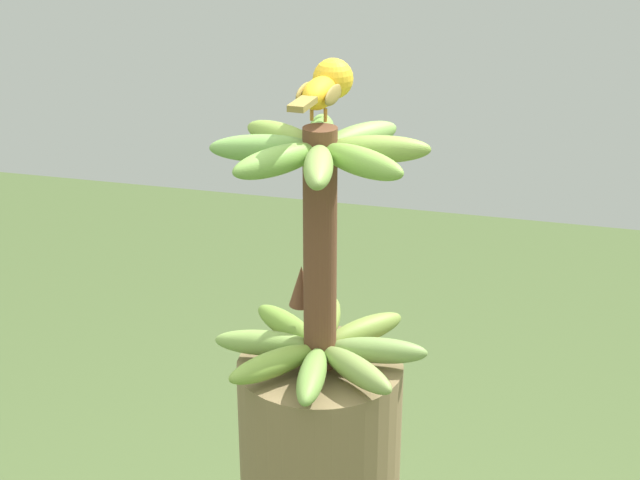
# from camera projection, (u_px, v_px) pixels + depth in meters

# --- Properties ---
(banana_bunch) EXTENTS (0.30, 0.30, 0.35)m
(banana_bunch) POSITION_uv_depth(u_px,v_px,m) (320.00, 253.00, 1.30)
(banana_bunch) COLOR brown
(banana_bunch) RESTS_ON banana_tree
(perched_bird) EXTENTS (0.18, 0.06, 0.07)m
(perched_bird) POSITION_uv_depth(u_px,v_px,m) (325.00, 86.00, 1.26)
(perched_bird) COLOR #C68933
(perched_bird) RESTS_ON banana_bunch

